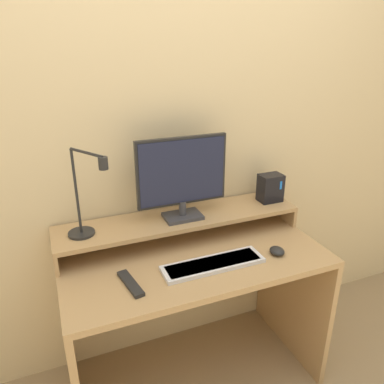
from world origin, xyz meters
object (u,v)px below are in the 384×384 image
keyboard (213,264)px  remote_control (131,283)px  desk_lamp (85,206)px  router_dock (270,188)px  mouse (277,251)px  monitor (182,176)px

keyboard → remote_control: bearing=179.9°
desk_lamp → remote_control: 0.39m
router_dock → mouse: bearing=-116.1°
keyboard → monitor: bearing=97.1°
router_dock → mouse: (-0.16, -0.33, -0.17)m
monitor → mouse: size_ratio=5.72×
remote_control → monitor: bearing=40.2°
monitor → remote_control: monitor is taller
desk_lamp → router_dock: desk_lamp is taller
desk_lamp → remote_control: size_ratio=2.06×
monitor → mouse: monitor is taller
monitor → mouse: 0.57m
router_dock → keyboard: (-0.48, -0.30, -0.18)m
router_dock → monitor: bearing=-178.0°
keyboard → remote_control: keyboard is taller
remote_control → keyboard: bearing=-0.1°
router_dock → remote_control: bearing=-160.4°
desk_lamp → mouse: size_ratio=5.23×
keyboard → remote_control: 0.37m
desk_lamp → keyboard: (0.49, -0.26, -0.26)m
mouse → remote_control: bearing=178.1°
monitor → remote_control: bearing=-139.8°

